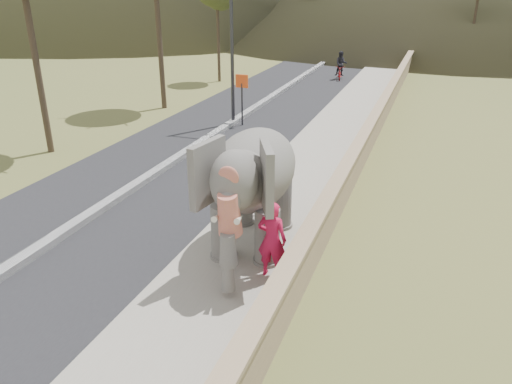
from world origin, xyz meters
TOP-DOWN VIEW (x-y plane):
  - ground at (0.00, 0.00)m, footprint 160.00×160.00m
  - road at (-5.00, 10.00)m, footprint 7.00×120.00m
  - median at (-5.00, 10.00)m, footprint 0.35×120.00m
  - walkway at (0.00, 10.00)m, footprint 3.00×120.00m
  - parapet at (1.65, 10.00)m, footprint 0.30×120.00m
  - lamppost at (-4.69, 12.84)m, footprint 1.76×0.36m
  - signboard at (-4.50, 12.74)m, footprint 0.60×0.08m
  - elephant_and_man at (0.02, 2.04)m, footprint 2.70×4.52m
  - motorcyclist at (-2.46, 26.04)m, footprint 1.01×1.91m
  - trees at (4.41, 25.57)m, footprint 47.10×43.65m

SIDE VIEW (x-z plane):
  - ground at x=0.00m, z-range 0.00..0.00m
  - road at x=-5.00m, z-range 0.00..0.03m
  - walkway at x=0.00m, z-range 0.00..0.15m
  - median at x=-5.00m, z-range 0.00..0.22m
  - parapet at x=1.65m, z-range 0.00..1.10m
  - motorcyclist at x=-2.46m, z-range -0.22..1.68m
  - signboard at x=-4.50m, z-range 0.44..2.84m
  - elephant_and_man at x=0.02m, z-range 0.14..3.23m
  - trees at x=4.41m, z-range -0.70..8.63m
  - lamppost at x=-4.69m, z-range 0.87..8.87m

